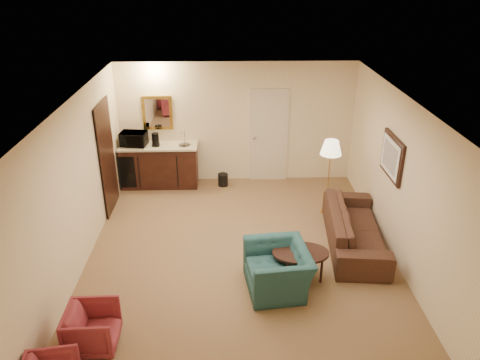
# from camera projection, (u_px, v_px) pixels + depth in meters

# --- Properties ---
(ground) EXTENTS (6.00, 6.00, 0.00)m
(ground) POSITION_uv_depth(u_px,v_px,m) (241.00, 254.00, 7.78)
(ground) COLOR olive
(ground) RESTS_ON ground
(room_walls) EXTENTS (5.02, 6.01, 2.61)m
(room_walls) POSITION_uv_depth(u_px,v_px,m) (233.00, 141.00, 7.75)
(room_walls) COLOR beige
(room_walls) RESTS_ON ground
(wetbar_cabinet) EXTENTS (1.64, 0.58, 0.92)m
(wetbar_cabinet) POSITION_uv_depth(u_px,v_px,m) (160.00, 165.00, 10.01)
(wetbar_cabinet) COLOR #351810
(wetbar_cabinet) RESTS_ON ground
(sofa) EXTENTS (0.87, 2.28, 0.87)m
(sofa) POSITION_uv_depth(u_px,v_px,m) (356.00, 222.00, 7.87)
(sofa) COLOR black
(sofa) RESTS_ON ground
(teal_armchair) EXTENTS (0.78, 1.08, 0.88)m
(teal_armchair) POSITION_uv_depth(u_px,v_px,m) (278.00, 263.00, 6.79)
(teal_armchair) COLOR #20514F
(teal_armchair) RESTS_ON ground
(rose_chair_near) EXTENTS (0.59, 0.62, 0.63)m
(rose_chair_near) POSITION_uv_depth(u_px,v_px,m) (92.00, 326.00, 5.79)
(rose_chair_near) COLOR #8E2E42
(rose_chair_near) RESTS_ON ground
(coffee_table) EXTENTS (0.98, 0.79, 0.49)m
(coffee_table) POSITION_uv_depth(u_px,v_px,m) (300.00, 265.00, 7.07)
(coffee_table) COLOR black
(coffee_table) RESTS_ON ground
(floor_lamp) EXTENTS (0.46, 0.46, 1.48)m
(floor_lamp) POSITION_uv_depth(u_px,v_px,m) (329.00, 177.00, 8.78)
(floor_lamp) COLOR gold
(floor_lamp) RESTS_ON ground
(waste_bin) EXTENTS (0.27, 0.27, 0.27)m
(waste_bin) POSITION_uv_depth(u_px,v_px,m) (223.00, 180.00, 10.12)
(waste_bin) COLOR black
(waste_bin) RESTS_ON ground
(microwave) EXTENTS (0.57, 0.36, 0.36)m
(microwave) POSITION_uv_depth(u_px,v_px,m) (133.00, 137.00, 9.73)
(microwave) COLOR black
(microwave) RESTS_ON wetbar_cabinet
(coffee_maker) EXTENTS (0.18, 0.18, 0.28)m
(coffee_maker) POSITION_uv_depth(u_px,v_px,m) (156.00, 140.00, 9.72)
(coffee_maker) COLOR black
(coffee_maker) RESTS_ON wetbar_cabinet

